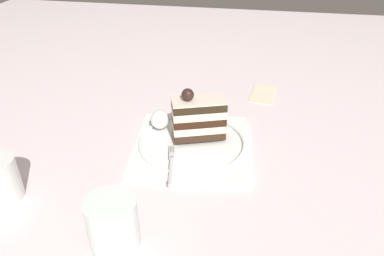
# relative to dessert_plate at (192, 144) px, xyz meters

# --- Properties ---
(ground_plane) EXTENTS (2.40, 2.40, 0.00)m
(ground_plane) POSITION_rel_dessert_plate_xyz_m (0.00, -0.01, -0.01)
(ground_plane) COLOR silver
(dessert_plate) EXTENTS (0.26, 0.26, 0.02)m
(dessert_plate) POSITION_rel_dessert_plate_xyz_m (0.00, 0.00, 0.00)
(dessert_plate) COLOR white
(dessert_plate) RESTS_ON ground_plane
(cake_slice) EXTENTS (0.08, 0.12, 0.11)m
(cake_slice) POSITION_rel_dessert_plate_xyz_m (-0.02, 0.01, 0.05)
(cake_slice) COLOR #382419
(cake_slice) RESTS_ON dessert_plate
(whipped_cream_dollop) EXTENTS (0.04, 0.04, 0.04)m
(whipped_cream_dollop) POSITION_rel_dessert_plate_xyz_m (-0.04, -0.08, 0.03)
(whipped_cream_dollop) COLOR white
(whipped_cream_dollop) RESTS_ON dessert_plate
(fork) EXTENTS (0.12, 0.03, 0.00)m
(fork) POSITION_rel_dessert_plate_xyz_m (0.09, -0.02, 0.01)
(fork) COLOR silver
(fork) RESTS_ON dessert_plate
(drink_glass_near) EXTENTS (0.08, 0.08, 0.08)m
(drink_glass_near) POSITION_rel_dessert_plate_xyz_m (0.27, -0.07, 0.03)
(drink_glass_near) COLOR white
(drink_glass_near) RESTS_ON ground_plane
(folded_napkin) EXTENTS (0.12, 0.07, 0.00)m
(folded_napkin) POSITION_rel_dessert_plate_xyz_m (-0.28, 0.14, -0.01)
(folded_napkin) COLOR beige
(folded_napkin) RESTS_ON ground_plane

